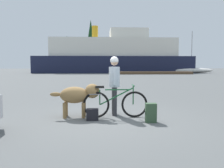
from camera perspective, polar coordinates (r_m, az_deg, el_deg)
The scene contains 12 objects.
ground_plane at distance 6.49m, azimuth -1.08°, elevation -8.57°, with size 160.00×160.00×0.00m, color #595B5B.
bicycle at distance 6.62m, azimuth 0.72°, elevation -4.76°, with size 1.82×0.44×0.93m.
person_cyclist at distance 6.93m, azimuth 0.57°, elevation 1.03°, with size 0.32×0.53×1.73m.
dog at distance 6.74m, azimuth -8.17°, elevation -2.62°, with size 1.40×0.55×0.95m.
backpack at distance 6.21m, azimuth 9.38°, elevation -6.89°, with size 0.28×0.20×0.50m, color #334C33.
handbag_pannier at distance 6.38m, azimuth -4.75°, elevation -7.38°, with size 0.32×0.18×0.31m, color black.
dock_pier at distance 36.75m, azimuth 9.34°, elevation 2.69°, with size 12.53×2.20×0.40m, color brown.
ferry_boat at distance 43.99m, azimuth 0.43°, elevation 6.70°, with size 27.78×8.72×8.51m.
sailboat_moored at distance 43.31m, azimuth 18.62°, elevation 3.19°, with size 7.68×2.15×7.21m.
pine_tree_far_left at distance 60.02m, azimuth -10.85°, elevation 8.41°, with size 3.44×3.44×8.49m.
pine_tree_center at distance 59.17m, azimuth -5.16°, elevation 10.74°, with size 2.96×2.96×12.40m.
pine_tree_far_right at distance 61.35m, azimuth 3.52°, elevation 9.37°, with size 3.27×3.27×10.21m.
Camera 1 is at (-0.24, -6.31, 1.50)m, focal length 37.77 mm.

